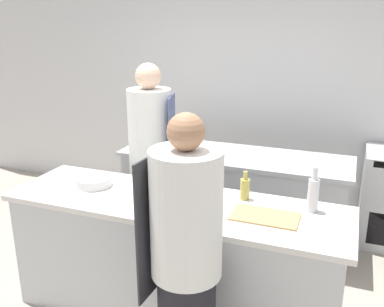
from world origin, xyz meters
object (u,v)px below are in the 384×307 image
object	(u,v)px
bottle_cooking_oil	(245,188)
bowl_prep_small	(186,206)
stockpot	(162,134)
chef_at_stove	(151,167)
chef_at_prep_near	(186,263)
bottle_olive_oil	(164,181)
bottle_wine	(313,194)
bottle_vinegar	(155,174)
bowl_mixing_large	(94,181)

from	to	relation	value
bottle_cooking_oil	bowl_prep_small	bearing A→B (deg)	-134.35
stockpot	chef_at_stove	bearing A→B (deg)	-74.13
chef_at_prep_near	bottle_olive_oil	xyz separation A→B (m)	(-0.44, 0.68, 0.18)
chef_at_stove	bottle_wine	distance (m)	1.50
bottle_wine	bottle_cooking_oil	distance (m)	0.47
bottle_vinegar	bottle_cooking_oil	world-z (taller)	bottle_vinegar
bottle_wine	chef_at_stove	bearing A→B (deg)	162.30
bottle_wine	stockpot	world-z (taller)	bottle_wine
chef_at_prep_near	stockpot	xyz separation A→B (m)	(-0.99, 1.84, 0.19)
chef_at_prep_near	bowl_prep_small	size ratio (longest dim) A/B	8.97
chef_at_prep_near	bottle_wine	size ratio (longest dim) A/B	5.47
bottle_vinegar	bottle_wine	world-z (taller)	bottle_wine
chef_at_stove	bottle_vinegar	size ratio (longest dim) A/B	7.17
chef_at_stove	stockpot	distance (m)	0.63
bottle_vinegar	stockpot	bearing A→B (deg)	112.01
bottle_olive_oil	bowl_prep_small	xyz separation A→B (m)	(0.25, -0.19, -0.07)
bottle_vinegar	bowl_prep_small	distance (m)	0.50
bottle_cooking_oil	bowl_prep_small	size ratio (longest dim) A/B	1.10
bottle_wine	bottle_vinegar	bearing A→B (deg)	179.05
chef_at_stove	stockpot	world-z (taller)	chef_at_stove
chef_at_prep_near	bottle_cooking_oil	world-z (taller)	chef_at_prep_near
bowl_mixing_large	bowl_prep_small	size ratio (longest dim) A/B	1.41
bottle_olive_oil	stockpot	distance (m)	1.28
bottle_olive_oil	stockpot	bearing A→B (deg)	115.40
bottle_vinegar	bottle_cooking_oil	size ratio (longest dim) A/B	1.20
bottle_vinegar	bottle_wine	distance (m)	1.17
bottle_cooking_oil	stockpot	world-z (taller)	stockpot
bottle_cooking_oil	bowl_prep_small	world-z (taller)	bottle_cooking_oil
chef_at_prep_near	bowl_mixing_large	distance (m)	1.22
chef_at_prep_near	bowl_mixing_large	xyz separation A→B (m)	(-1.02, 0.65, 0.11)
chef_at_stove	bottle_wine	size ratio (longest dim) A/B	5.78
chef_at_prep_near	chef_at_stove	distance (m)	1.49
bowl_prep_small	stockpot	world-z (taller)	stockpot
chef_at_stove	bottle_cooking_oil	world-z (taller)	chef_at_stove
bottle_wine	bowl_mixing_large	size ratio (longest dim) A/B	1.16
chef_at_stove	chef_at_prep_near	bearing A→B (deg)	18.02
chef_at_prep_near	bottle_vinegar	xyz separation A→B (m)	(-0.58, 0.81, 0.17)
chef_at_prep_near	bottle_wine	distance (m)	1.01
bottle_wine	bowl_prep_small	world-z (taller)	bottle_wine
bowl_prep_small	bottle_vinegar	bearing A→B (deg)	140.55
bottle_vinegar	bottle_cooking_oil	xyz separation A→B (m)	(0.70, 0.01, -0.02)
bowl_mixing_large	bottle_cooking_oil	bearing A→B (deg)	8.36
bottle_cooking_oil	stockpot	xyz separation A→B (m)	(-1.12, 1.01, 0.04)
bottle_olive_oil	bottle_wine	world-z (taller)	bottle_wine
bottle_olive_oil	stockpot	size ratio (longest dim) A/B	0.92
bottle_olive_oil	bowl_prep_small	world-z (taller)	bottle_olive_oil
bowl_prep_small	bottle_cooking_oil	bearing A→B (deg)	45.65
bottle_olive_oil	bottle_cooking_oil	distance (m)	0.59
bowl_mixing_large	stockpot	world-z (taller)	stockpot
chef_at_stove	bowl_prep_small	distance (m)	0.98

